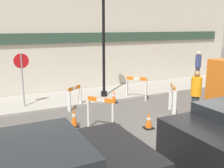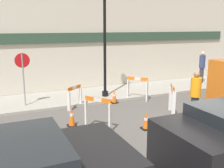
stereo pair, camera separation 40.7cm
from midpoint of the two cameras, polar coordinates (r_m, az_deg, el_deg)
ground_plane at (r=8.95m, az=20.08°, el=-10.44°), size 60.00×60.00×0.00m
sidewalk_slab at (r=13.53m, az=2.47°, el=-1.75°), size 18.00×2.81×0.11m
storefront_facade at (r=14.47m, az=-0.11°, el=9.99°), size 18.00×0.22×5.50m
streetlamp_post at (r=12.10m, az=-0.62°, el=11.92°), size 0.44×0.44×4.87m
stop_sign at (r=11.28m, az=-17.84°, el=2.76°), size 0.60×0.06×2.20m
barricade_0 at (r=10.58m, az=14.04°, el=-3.07°), size 0.52×0.82×1.12m
barricade_1 at (r=12.16m, az=6.51°, el=-0.79°), size 0.74×0.83×1.10m
barricade_2 at (r=10.98m, az=-7.08°, el=-2.68°), size 0.76×0.60×0.96m
barricade_3 at (r=8.65m, az=-1.74°, el=-6.15°), size 0.70×0.83×1.11m
traffic_cone_0 at (r=8.90m, az=8.75°, el=-7.94°), size 0.30×0.30×0.60m
traffic_cone_1 at (r=11.74m, az=1.48°, el=-2.75°), size 0.30×0.30×0.61m
traffic_cone_2 at (r=9.10m, az=-7.49°, el=-7.05°), size 0.30×0.30×0.72m
person_worker at (r=10.12m, az=18.82°, el=-2.04°), size 0.54×0.54×1.78m
person_pedestrian at (r=16.34m, az=19.68°, el=3.74°), size 0.34×0.34×1.83m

